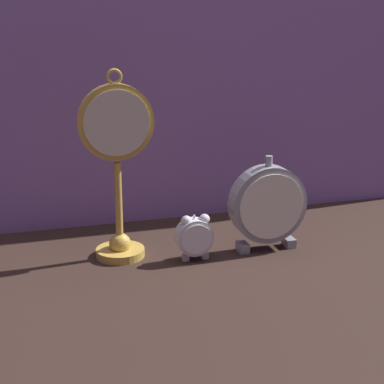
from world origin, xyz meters
name	(u,v)px	position (x,y,z in m)	size (l,w,h in m)	color
ground_plane	(204,273)	(0.00, 0.00, 0.00)	(4.00, 4.00, 0.00)	black
fabric_backdrop_drape	(160,66)	(0.00, 0.33, 0.35)	(1.47, 0.01, 0.70)	#8460A8
pocket_watch_on_stand	(117,169)	(-0.13, 0.12, 0.18)	(0.14, 0.10, 0.37)	gold
alarm_clock_twin_bell	(196,235)	(0.00, 0.06, 0.05)	(0.07, 0.03, 0.09)	silver
mantel_clock_silver	(268,205)	(0.16, 0.08, 0.09)	(0.16, 0.04, 0.19)	gray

